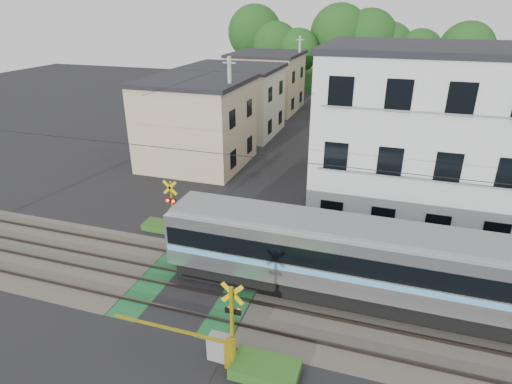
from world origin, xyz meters
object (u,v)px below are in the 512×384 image
(crossing_signal_near, at_px, (221,343))
(pedestrian, at_px, (337,113))
(apartment_block, at_px, (418,137))
(crossing_signal_far, at_px, (182,223))

(crossing_signal_near, relative_size, pedestrian, 2.74)
(apartment_block, bearing_deg, crossing_signal_near, -114.22)
(pedestrian, bearing_deg, crossing_signal_near, 88.13)
(crossing_signal_near, xyz_separation_m, pedestrian, (-0.92, 33.61, 0.15))
(crossing_signal_near, bearing_deg, apartment_block, 65.78)
(crossing_signal_near, relative_size, crossing_signal_far, 1.00)
(crossing_signal_far, bearing_deg, crossing_signal_near, -54.71)
(crossing_signal_far, xyz_separation_m, pedestrian, (4.25, 26.30, 0.15))
(crossing_signal_near, height_order, crossing_signal_far, same)
(crossing_signal_near, xyz_separation_m, crossing_signal_far, (-5.17, 7.31, 0.00))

